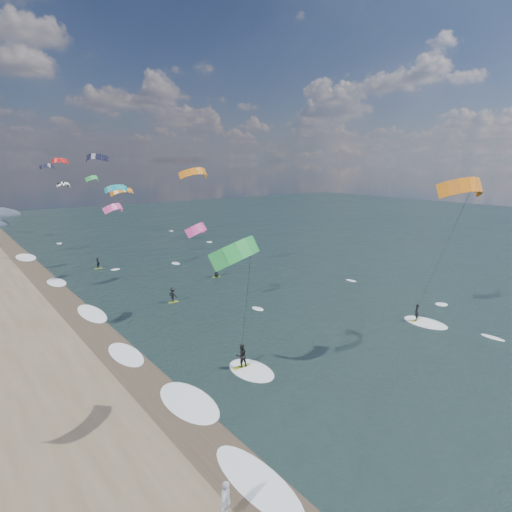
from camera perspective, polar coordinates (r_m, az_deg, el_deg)
ground at (r=31.00m, az=15.72°, el=-16.46°), size 260.00×260.00×0.00m
wet_sand_strip at (r=31.46m, az=-14.44°, el=-15.91°), size 3.00×240.00×0.00m
kitesurfer_near_a at (r=36.21m, az=25.63°, el=4.39°), size 7.67×8.57×14.23m
kitesurfer_near_b at (r=25.05m, az=-0.81°, el=-4.56°), size 7.20×8.99×11.73m
far_kitesurfers at (r=52.61m, az=-10.29°, el=-3.00°), size 12.00×20.55×1.80m
bg_kite_field at (r=72.26m, az=-19.22°, el=9.69°), size 11.37×76.90×7.84m
shoreline_surf at (r=35.83m, az=-15.69°, el=-12.32°), size 2.40×79.40×0.11m
beach_walker at (r=20.54m, az=-4.05°, el=-29.90°), size 1.14×1.09×1.90m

